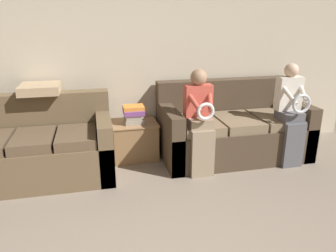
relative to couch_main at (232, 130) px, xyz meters
name	(u,v)px	position (x,y,z in m)	size (l,w,h in m)	color
wall_back	(117,56)	(-1.41, 0.49, 0.94)	(6.75, 0.06, 2.55)	beige
couch_main	(232,130)	(0.00, 0.00, 0.00)	(1.86, 0.92, 0.96)	#473828
couch_side	(37,150)	(-2.39, -0.11, -0.01)	(1.66, 0.86, 0.92)	brown
child_left_seated	(200,118)	(-0.58, -0.39, 0.33)	(0.32, 0.38, 1.20)	gray
child_right_seated	(291,111)	(0.58, -0.39, 0.34)	(0.31, 0.37, 1.23)	#56565B
side_shelf	(135,139)	(-1.25, 0.19, -0.09)	(0.57, 0.49, 0.48)	olive
book_stack	(134,114)	(-1.26, 0.19, 0.25)	(0.26, 0.28, 0.21)	gray
throw_pillow	(40,89)	(-2.32, 0.18, 0.63)	(0.44, 0.44, 0.10)	tan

